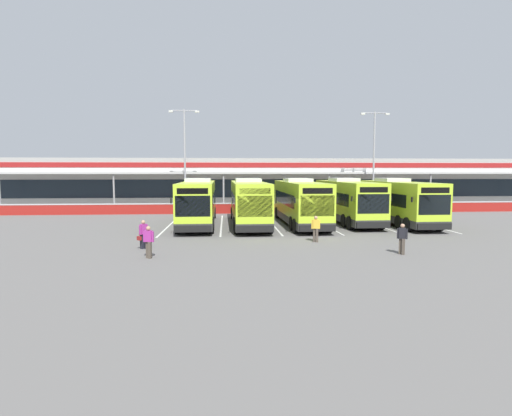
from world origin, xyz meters
The scene contains 20 objects.
ground_plane centered at (0.00, 0.00, 0.00)m, with size 200.00×200.00×0.00m, color #605E5B.
terminal_building centered at (0.00, 26.91, 3.01)m, with size 70.00×13.00×6.00m.
red_barrier_wall centered at (0.00, 14.50, 0.56)m, with size 60.00×0.40×1.10m.
coach_bus_leftmost centered at (-8.18, 5.68, 1.79)m, with size 2.99×12.18×3.78m.
coach_bus_left_centre centered at (-4.07, 5.31, 1.79)m, with size 2.99×12.18×3.78m.
coach_bus_centre centered at (0.11, 5.35, 1.79)m, with size 2.99×12.18×3.78m.
coach_bus_right_centre centered at (4.45, 6.67, 1.79)m, with size 2.99×12.18×3.78m.
coach_bus_rightmost centered at (8.36, 5.57, 1.79)m, with size 2.99×12.18×3.78m.
bay_stripe_far_west centered at (-10.50, 6.00, 0.00)m, with size 0.14×13.00×0.01m, color silver.
bay_stripe_west centered at (-6.30, 6.00, 0.00)m, with size 0.14×13.00×0.01m, color silver.
bay_stripe_mid_west centered at (-2.10, 6.00, 0.00)m, with size 0.14×13.00×0.01m, color silver.
bay_stripe_centre centered at (2.10, 6.00, 0.00)m, with size 0.14×13.00×0.01m, color silver.
bay_stripe_mid_east centered at (6.30, 6.00, 0.00)m, with size 0.14×13.00×0.01m, color silver.
bay_stripe_east centered at (10.50, 6.00, 0.00)m, with size 0.14×13.00×0.01m, color silver.
pedestrian_with_handbag centered at (-10.55, -4.24, 0.86)m, with size 0.56×0.58×1.62m.
pedestrian_in_dark_coat centered at (-0.40, -2.82, 0.87)m, with size 0.54×0.35×1.62m.
pedestrian_child centered at (-9.77, -6.75, 0.87)m, with size 0.54×0.35×1.62m.
pedestrian_near_bin centered at (3.28, -6.79, 0.87)m, with size 0.51×0.41×1.62m.
lamp_post_west centered at (-10.33, 16.92, 6.29)m, with size 3.24×0.28×11.00m.
lamp_post_centre centered at (10.71, 17.13, 6.29)m, with size 3.24×0.28×11.00m.
Camera 1 is at (-5.88, -26.65, 4.31)m, focal length 27.82 mm.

